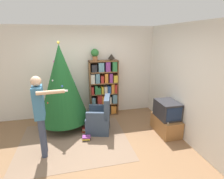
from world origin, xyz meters
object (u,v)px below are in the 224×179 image
television (167,110)px  armchair (100,120)px  potted_plant (95,54)px  table_lamp (111,57)px  bookshelf (104,89)px  standing_person (40,110)px  christmas_tree (62,84)px

television → armchair: armchair is taller
television → potted_plant: 2.42m
television → table_lamp: size_ratio=2.99×
bookshelf → standing_person: 2.22m
television → table_lamp: bearing=127.1°
bookshelf → armchair: 1.13m
armchair → potted_plant: potted_plant is taller
bookshelf → potted_plant: 1.05m
bookshelf → potted_plant: (-0.24, 0.01, 1.03)m
bookshelf → table_lamp: 0.97m
table_lamp → potted_plant: bearing=180.0°
potted_plant → bookshelf: bearing=-1.7°
bookshelf → christmas_tree: (-1.15, -0.53, 0.36)m
potted_plant → standing_person: bearing=-128.5°
christmas_tree → television: bearing=-19.6°
armchair → standing_person: 1.53m
armchair → potted_plant: 1.81m
television → standing_person: 2.85m
standing_person → table_lamp: 2.52m
bookshelf → television: (1.30, -1.40, -0.21)m
bookshelf → armchair: size_ratio=1.80×
table_lamp → standing_person: bearing=-137.4°
television → potted_plant: size_ratio=1.82×
bookshelf → standing_person: (-1.52, -1.61, 0.15)m
christmas_tree → standing_person: bearing=-108.9°
potted_plant → table_lamp: bearing=-0.0°
bookshelf → armchair: (-0.29, -0.97, -0.50)m
standing_person → television: bearing=90.0°
table_lamp → bookshelf: bearing=-178.3°
television → potted_plant: bearing=137.5°
standing_person → armchair: bearing=113.0°
christmas_tree → table_lamp: 1.60m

